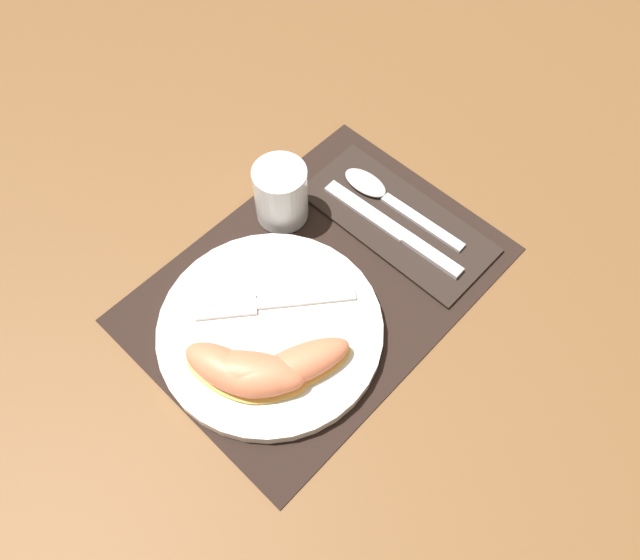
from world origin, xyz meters
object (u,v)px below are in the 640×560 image
fork (263,304)px  citrus_wedge_2 (261,377)px  citrus_wedge_0 (228,371)px  juice_glass (281,196)px  knife (395,230)px  plate (270,330)px  spoon (380,193)px  citrus_wedge_3 (297,366)px  citrus_wedge_1 (251,373)px

fork → citrus_wedge_2: (-0.07, -0.07, 0.01)m
citrus_wedge_2 → citrus_wedge_0: bearing=122.2°
juice_glass → fork: size_ratio=0.52×
juice_glass → citrus_wedge_2: 0.24m
citrus_wedge_2 → knife: bearing=6.4°
plate → fork: size_ratio=1.66×
plate → citrus_wedge_2: (-0.05, -0.04, 0.02)m
plate → spoon: (0.24, 0.04, -0.00)m
citrus_wedge_3 → plate: bearing=74.4°
citrus_wedge_3 → juice_glass: bearing=49.6°
fork → citrus_wedge_0: 0.10m
citrus_wedge_2 → citrus_wedge_3: (0.04, -0.02, -0.00)m
knife → citrus_wedge_3: size_ratio=1.55×
juice_glass → knife: size_ratio=0.39×
plate → knife: size_ratio=1.23×
plate → citrus_wedge_0: 0.08m
plate → fork: fork is taller
knife → citrus_wedge_2: size_ratio=2.04×
spoon → citrus_wedge_0: citrus_wedge_0 is taller
spoon → citrus_wedge_0: (-0.32, -0.05, 0.02)m
citrus_wedge_0 → citrus_wedge_1: size_ratio=0.91×
knife → citrus_wedge_2: citrus_wedge_2 is taller
fork → citrus_wedge_1: 0.09m
citrus_wedge_0 → citrus_wedge_2: size_ratio=1.13×
citrus_wedge_3 → fork: bearing=70.0°
citrus_wedge_0 → juice_glass: bearing=31.5°
citrus_wedge_1 → citrus_wedge_2: 0.01m
juice_glass → citrus_wedge_0: (-0.21, -0.13, -0.00)m
spoon → citrus_wedge_2: bearing=-164.4°
knife → citrus_wedge_0: (-0.28, 0.00, 0.03)m
juice_glass → spoon: bearing=-34.4°
knife → citrus_wedge_0: citrus_wedge_0 is taller
citrus_wedge_1 → citrus_wedge_3: (0.04, -0.03, -0.00)m
knife → citrus_wedge_2: (-0.26, -0.03, 0.03)m
knife → fork: (-0.20, 0.04, 0.01)m
citrus_wedge_2 → plate: bearing=38.7°
citrus_wedge_1 → citrus_wedge_2: size_ratio=1.24×
knife → citrus_wedge_3: bearing=-168.1°
spoon → citrus_wedge_1: (-0.30, -0.07, 0.03)m
juice_glass → citrus_wedge_1: juice_glass is taller
spoon → fork: fork is taller
knife → spoon: spoon is taller
citrus_wedge_3 → citrus_wedge_1: bearing=144.8°
plate → spoon: 0.25m
citrus_wedge_3 → knife: bearing=11.9°
citrus_wedge_0 → citrus_wedge_3: bearing=-41.5°
spoon → citrus_wedge_1: citrus_wedge_1 is taller
plate → citrus_wedge_2: 0.07m
juice_glass → citrus_wedge_0: juice_glass is taller
knife → spoon: (0.03, 0.05, 0.00)m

